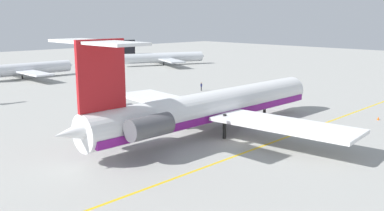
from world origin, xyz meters
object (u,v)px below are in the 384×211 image
Objects in this scene: airliner_mid_right at (25,69)px; ground_crew_starboard at (201,85)px; main_jetliner at (206,107)px; airliner_far_right at (166,57)px; safety_cone_nose at (378,118)px.

ground_crew_starboard is at bearing -66.97° from airliner_mid_right.
main_jetliner reaches higher than airliner_mid_right.
airliner_far_right is 53.03m from ground_crew_starboard.
main_jetliner is 1.65× the size of airliner_mid_right.
airliner_far_right reaches higher than airliner_mid_right.
ground_crew_starboard is (24.71, 25.10, -2.52)m from main_jetliner.
ground_crew_starboard is at bearing 44.84° from main_jetliner.
airliner_far_right is 51.30× the size of safety_cone_nose.
ground_crew_starboard is at bearing -100.78° from airliner_far_right.
main_jetliner reaches higher than ground_crew_starboard.
airliner_far_right reaches higher than ground_crew_starboard.
safety_cone_nose is (-28.18, -83.21, -2.28)m from airliner_far_right.
airliner_far_right is (53.15, 69.84, -1.11)m from main_jetliner.
main_jetliner reaches higher than airliner_far_right.
main_jetliner is 35.32m from ground_crew_starboard.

